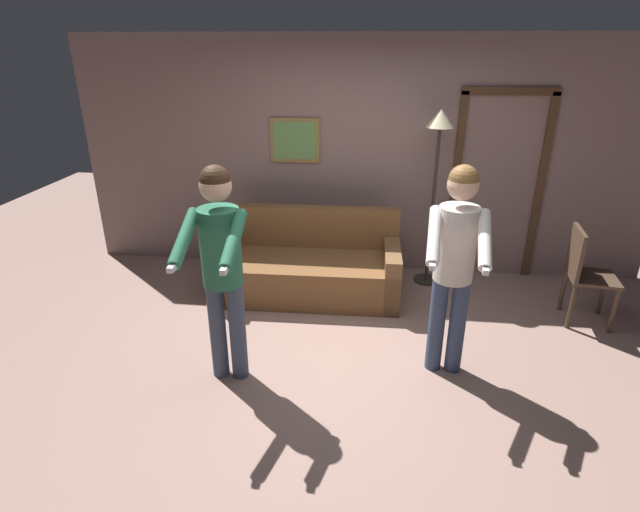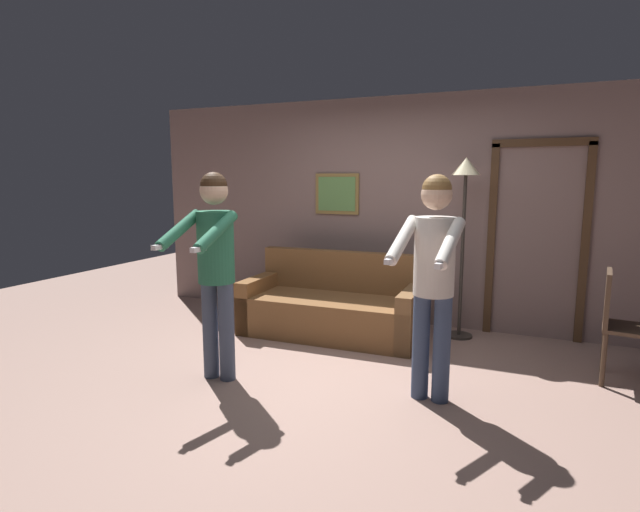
# 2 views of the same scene
# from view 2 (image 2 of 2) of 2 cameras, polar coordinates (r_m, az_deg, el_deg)

# --- Properties ---
(ground_plane) EXTENTS (12.00, 12.00, 0.00)m
(ground_plane) POSITION_cam_2_polar(r_m,az_deg,el_deg) (4.29, 1.48, -14.19)
(ground_plane) COLOR gray
(back_wall_assembly) EXTENTS (6.40, 0.10, 2.60)m
(back_wall_assembly) POSITION_cam_2_polar(r_m,az_deg,el_deg) (5.87, 8.96, 5.05)
(back_wall_assembly) COLOR gray
(back_wall_assembly) RESTS_ON ground_plane
(couch) EXTENTS (1.92, 0.89, 0.87)m
(couch) POSITION_cam_2_polar(r_m,az_deg,el_deg) (5.45, 1.47, -6.06)
(couch) COLOR brown
(couch) RESTS_ON ground_plane
(torchiere_lamp) EXTENTS (0.29, 0.29, 1.89)m
(torchiere_lamp) POSITION_cam_2_polar(r_m,az_deg,el_deg) (5.37, 16.23, 6.82)
(torchiere_lamp) COLOR #332D28
(torchiere_lamp) RESTS_ON ground_plane
(person_standing_left) EXTENTS (0.44, 0.70, 1.73)m
(person_standing_left) POSITION_cam_2_polar(r_m,az_deg,el_deg) (4.16, -11.96, -0.00)
(person_standing_left) COLOR #424E65
(person_standing_left) RESTS_ON ground_plane
(person_standing_right) EXTENTS (0.48, 0.69, 1.71)m
(person_standing_right) POSITION_cam_2_polar(r_m,az_deg,el_deg) (3.76, 12.83, -1.21)
(person_standing_right) COLOR #394968
(person_standing_right) RESTS_ON ground_plane
(dining_chair_distant) EXTENTS (0.47, 0.47, 0.93)m
(dining_chair_distant) POSITION_cam_2_polar(r_m,az_deg,el_deg) (4.81, 31.08, -6.29)
(dining_chair_distant) COLOR #4C3828
(dining_chair_distant) RESTS_ON ground_plane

